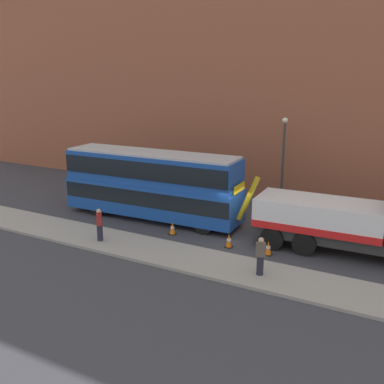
{
  "coord_description": "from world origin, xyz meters",
  "views": [
    {
      "loc": [
        8.26,
        -21.26,
        8.71
      ],
      "look_at": [
        -3.38,
        0.18,
        2.0
      ],
      "focal_mm": 41.72,
      "sensor_mm": 36.0,
      "label": 1
    }
  ],
  "objects": [
    {
      "name": "pedestrian_bystander",
      "position": [
        2.41,
        -4.35,
        0.99
      ],
      "size": [
        0.48,
        0.42,
        1.71
      ],
      "rotation": [
        0.0,
        0.0,
        2.06
      ],
      "color": "#232333",
      "rests_on": "near_kerb"
    },
    {
      "name": "traffic_cone_near_truck",
      "position": [
        1.92,
        -1.82,
        0.34
      ],
      "size": [
        0.36,
        0.36,
        0.72
      ],
      "color": "orange",
      "rests_on": "ground_plane"
    },
    {
      "name": "ground_plane",
      "position": [
        0.0,
        0.0,
        0.0
      ],
      "size": [
        120.0,
        120.0,
        0.0
      ],
      "primitive_type": "plane",
      "color": "#38383D"
    },
    {
      "name": "building_facade",
      "position": [
        0.0,
        8.25,
        8.07
      ],
      "size": [
        60.0,
        1.5,
        16.0
      ],
      "color": "#935138",
      "rests_on": "ground_plane"
    },
    {
      "name": "pedestrian_onlooker",
      "position": [
        -6.26,
        -4.5,
        0.99
      ],
      "size": [
        0.45,
        0.48,
        1.71
      ],
      "rotation": [
        0.0,
        0.0,
        0.64
      ],
      "color": "#232333",
      "rests_on": "near_kerb"
    },
    {
      "name": "near_kerb",
      "position": [
        0.0,
        -4.2,
        0.07
      ],
      "size": [
        60.0,
        2.8,
        0.15
      ],
      "primitive_type": "cube",
      "color": "gray",
      "rests_on": "ground_plane"
    },
    {
      "name": "double_decker_bus",
      "position": [
        -6.1,
        0.18,
        2.23
      ],
      "size": [
        11.12,
        2.96,
        4.06
      ],
      "rotation": [
        0.0,
        0.0,
        0.04
      ],
      "color": "#19479E",
      "rests_on": "ground_plane"
    },
    {
      "name": "recovery_tow_truck",
      "position": [
        5.58,
        0.2,
        1.76
      ],
      "size": [
        10.19,
        2.97,
        3.67
      ],
      "rotation": [
        0.0,
        0.0,
        0.04
      ],
      "color": "#2D2D2D",
      "rests_on": "ground_plane"
    },
    {
      "name": "traffic_cone_near_bus",
      "position": [
        -3.61,
        -1.64,
        0.34
      ],
      "size": [
        0.36,
        0.36,
        0.72
      ],
      "color": "orange",
      "rests_on": "ground_plane"
    },
    {
      "name": "traffic_cone_midway",
      "position": [
        -0.16,
        -1.84,
        0.34
      ],
      "size": [
        0.36,
        0.36,
        0.72
      ],
      "color": "orange",
      "rests_on": "ground_plane"
    },
    {
      "name": "street_lamp",
      "position": [
        0.04,
        6.06,
        3.47
      ],
      "size": [
        0.36,
        0.36,
        5.83
      ],
      "color": "#38383D",
      "rests_on": "ground_plane"
    }
  ]
}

